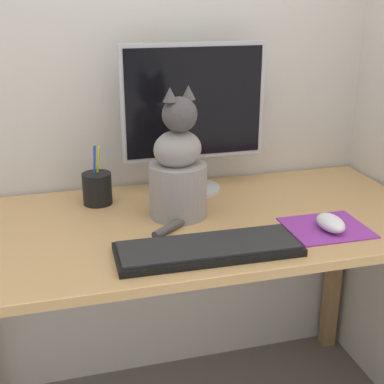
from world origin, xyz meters
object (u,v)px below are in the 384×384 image
Objects in this scene: cat at (178,170)px; pen_cup at (97,188)px; monitor at (194,111)px; keyboard at (208,248)px; computer_mouse_right at (331,223)px.

cat is 2.07× the size of pen_cup.
cat is at bearing -117.03° from monitor.
pen_cup reaches higher than keyboard.
monitor is 0.25m from cat.
pen_cup is at bearing 124.88° from cat.
computer_mouse_right is at bearing -49.09° from cat.
computer_mouse_right is 0.68m from pen_cup.
computer_mouse_right reaches higher than keyboard.
monitor reaches higher than pen_cup.
pen_cup is at bearing -173.11° from monitor.
monitor is 0.51m from keyboard.
pen_cup is at bearing 147.64° from computer_mouse_right.
monitor is 2.59× the size of pen_cup.
monitor is at bearing 123.45° from computer_mouse_right.
monitor reaches higher than keyboard.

